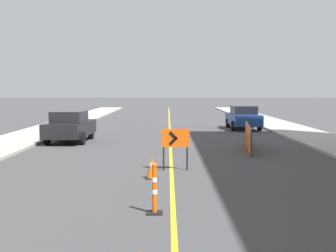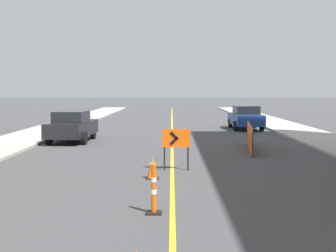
{
  "view_description": "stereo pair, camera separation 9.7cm",
  "coord_description": "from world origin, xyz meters",
  "px_view_note": "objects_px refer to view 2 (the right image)",
  "views": [
    {
      "loc": [
        -0.11,
        5.48,
        2.74
      ],
      "look_at": [
        -0.19,
        27.16,
        1.0
      ],
      "focal_mm": 50.0,
      "sensor_mm": 36.0,
      "label": 1
    },
    {
      "loc": [
        -0.02,
        5.48,
        2.74
      ],
      "look_at": [
        -0.19,
        27.16,
        1.0
      ],
      "focal_mm": 50.0,
      "sensor_mm": 36.0,
      "label": 2
    }
  ],
  "objects_px": {
    "traffic_cone_third": "(152,168)",
    "parked_car_curb_mid": "(246,117)",
    "delineator_post_rear": "(154,192)",
    "arrow_barricade_primary": "(176,141)",
    "parked_car_curb_near": "(72,126)"
  },
  "relations": [
    {
      "from": "arrow_barricade_primary",
      "to": "parked_car_curb_near",
      "type": "xyz_separation_m",
      "value": [
        -5.3,
        8.44,
        -0.2
      ]
    },
    {
      "from": "parked_car_curb_near",
      "to": "traffic_cone_third",
      "type": "bearing_deg",
      "value": -62.05
    },
    {
      "from": "parked_car_curb_near",
      "to": "parked_car_curb_mid",
      "type": "height_order",
      "value": "same"
    },
    {
      "from": "arrow_barricade_primary",
      "to": "parked_car_curb_near",
      "type": "height_order",
      "value": "parked_car_curb_near"
    },
    {
      "from": "delineator_post_rear",
      "to": "parked_car_curb_mid",
      "type": "xyz_separation_m",
      "value": [
        5.38,
        21.4,
        0.32
      ]
    },
    {
      "from": "delineator_post_rear",
      "to": "parked_car_curb_near",
      "type": "bearing_deg",
      "value": 108.88
    },
    {
      "from": "traffic_cone_third",
      "to": "delineator_post_rear",
      "type": "height_order",
      "value": "delineator_post_rear"
    },
    {
      "from": "traffic_cone_third",
      "to": "parked_car_curb_mid",
      "type": "bearing_deg",
      "value": 72.22
    },
    {
      "from": "traffic_cone_third",
      "to": "parked_car_curb_near",
      "type": "xyz_separation_m",
      "value": [
        -4.56,
        9.9,
        0.47
      ]
    },
    {
      "from": "arrow_barricade_primary",
      "to": "delineator_post_rear",
      "type": "bearing_deg",
      "value": -97.42
    },
    {
      "from": "delineator_post_rear",
      "to": "parked_car_curb_mid",
      "type": "height_order",
      "value": "parked_car_curb_mid"
    },
    {
      "from": "parked_car_curb_near",
      "to": "parked_car_curb_mid",
      "type": "relative_size",
      "value": 1.01
    },
    {
      "from": "parked_car_curb_mid",
      "to": "parked_car_curb_near",
      "type": "bearing_deg",
      "value": -145.06
    },
    {
      "from": "delineator_post_rear",
      "to": "parked_car_curb_mid",
      "type": "bearing_deg",
      "value": 75.89
    },
    {
      "from": "delineator_post_rear",
      "to": "arrow_barricade_primary",
      "type": "xyz_separation_m",
      "value": [
        0.54,
        5.47,
        0.52
      ]
    }
  ]
}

